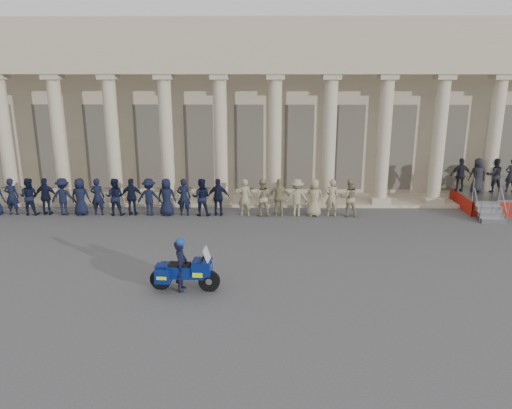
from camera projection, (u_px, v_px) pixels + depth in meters
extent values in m
plane|color=#424245|center=(241.00, 268.00, 17.03)|extent=(90.00, 90.00, 0.00)
cube|color=tan|center=(251.00, 103.00, 30.27)|extent=(40.00, 10.00, 9.00)
cube|color=tan|center=(248.00, 199.00, 25.49)|extent=(40.00, 2.60, 0.15)
cube|color=tan|center=(247.00, 63.00, 22.91)|extent=(35.80, 1.00, 1.00)
cube|color=tan|center=(247.00, 38.00, 22.62)|extent=(35.80, 1.00, 1.20)
cube|color=tan|center=(13.00, 198.00, 24.83)|extent=(0.90, 0.90, 0.30)
cylinder|color=tan|center=(5.00, 139.00, 24.04)|extent=(0.64, 0.64, 5.60)
cube|color=tan|center=(65.00, 198.00, 24.79)|extent=(0.90, 0.90, 0.30)
cylinder|color=tan|center=(59.00, 139.00, 24.00)|extent=(0.64, 0.64, 5.60)
cube|color=tan|center=(52.00, 77.00, 23.22)|extent=(0.85, 0.85, 0.24)
cube|color=tan|center=(117.00, 198.00, 24.75)|extent=(0.90, 0.90, 0.30)
cylinder|color=tan|center=(113.00, 139.00, 23.96)|extent=(0.64, 0.64, 5.60)
cube|color=tan|center=(108.00, 77.00, 23.18)|extent=(0.85, 0.85, 0.24)
cube|color=tan|center=(169.00, 199.00, 24.71)|extent=(0.90, 0.90, 0.30)
cylinder|color=tan|center=(167.00, 139.00, 23.92)|extent=(0.64, 0.64, 5.60)
cube|color=tan|center=(163.00, 77.00, 23.14)|extent=(0.85, 0.85, 0.24)
cube|color=tan|center=(222.00, 199.00, 24.67)|extent=(0.90, 0.90, 0.30)
cylinder|color=tan|center=(221.00, 139.00, 23.88)|extent=(0.64, 0.64, 5.60)
cube|color=tan|center=(219.00, 77.00, 23.10)|extent=(0.85, 0.85, 0.24)
cube|color=tan|center=(274.00, 199.00, 24.64)|extent=(0.90, 0.90, 0.30)
cylinder|color=tan|center=(275.00, 140.00, 23.84)|extent=(0.64, 0.64, 5.60)
cube|color=tan|center=(275.00, 77.00, 23.06)|extent=(0.85, 0.85, 0.24)
cube|color=tan|center=(327.00, 199.00, 24.60)|extent=(0.90, 0.90, 0.30)
cylinder|color=tan|center=(329.00, 140.00, 23.80)|extent=(0.64, 0.64, 5.60)
cube|color=tan|center=(332.00, 77.00, 23.02)|extent=(0.85, 0.85, 0.24)
cube|color=tan|center=(380.00, 200.00, 24.56)|extent=(0.90, 0.90, 0.30)
cylinder|color=tan|center=(384.00, 140.00, 23.76)|extent=(0.64, 0.64, 5.60)
cube|color=tan|center=(388.00, 77.00, 22.98)|extent=(0.85, 0.85, 0.24)
cube|color=tan|center=(433.00, 200.00, 24.52)|extent=(0.90, 0.90, 0.30)
cylinder|color=tan|center=(439.00, 140.00, 23.72)|extent=(0.64, 0.64, 5.60)
cube|color=tan|center=(445.00, 77.00, 22.94)|extent=(0.85, 0.85, 0.24)
cube|color=tan|center=(486.00, 200.00, 24.48)|extent=(0.90, 0.90, 0.30)
cylinder|color=tan|center=(493.00, 140.00, 23.68)|extent=(0.64, 0.64, 5.60)
cube|color=tan|center=(502.00, 77.00, 22.90)|extent=(0.85, 0.85, 0.24)
cube|color=black|center=(2.00, 147.00, 26.19)|extent=(1.30, 0.12, 4.20)
cube|color=black|center=(51.00, 147.00, 26.15)|extent=(1.30, 0.12, 4.20)
cube|color=black|center=(100.00, 147.00, 26.11)|extent=(1.30, 0.12, 4.20)
cube|color=black|center=(150.00, 147.00, 26.07)|extent=(1.30, 0.12, 4.20)
cube|color=black|center=(199.00, 147.00, 26.04)|extent=(1.30, 0.12, 4.20)
cube|color=black|center=(249.00, 147.00, 26.00)|extent=(1.30, 0.12, 4.20)
cube|color=black|center=(299.00, 148.00, 25.96)|extent=(1.30, 0.12, 4.20)
cube|color=black|center=(349.00, 148.00, 25.92)|extent=(1.30, 0.12, 4.20)
cube|color=black|center=(399.00, 148.00, 25.88)|extent=(1.30, 0.12, 4.20)
cube|color=black|center=(449.00, 148.00, 25.84)|extent=(1.30, 0.12, 4.20)
cube|color=black|center=(500.00, 148.00, 25.80)|extent=(1.30, 0.12, 4.20)
imported|color=black|center=(12.00, 196.00, 22.91)|extent=(0.63, 0.41, 1.73)
imported|color=black|center=(29.00, 196.00, 22.90)|extent=(0.84, 0.65, 1.73)
imported|color=black|center=(46.00, 197.00, 22.89)|extent=(1.01, 0.42, 1.73)
imported|color=black|center=(63.00, 197.00, 22.88)|extent=(1.12, 0.64, 1.73)
imported|color=black|center=(80.00, 197.00, 22.87)|extent=(0.84, 0.55, 1.73)
imported|color=black|center=(98.00, 197.00, 22.85)|extent=(0.63, 0.41, 1.73)
imported|color=black|center=(115.00, 197.00, 22.84)|extent=(0.84, 0.65, 1.73)
imported|color=black|center=(132.00, 197.00, 22.83)|extent=(1.01, 0.42, 1.73)
imported|color=black|center=(149.00, 197.00, 22.82)|extent=(1.12, 0.64, 1.73)
imported|color=black|center=(167.00, 197.00, 22.81)|extent=(0.84, 0.55, 1.73)
imported|color=black|center=(184.00, 197.00, 22.79)|extent=(0.63, 0.41, 1.73)
imported|color=black|center=(201.00, 197.00, 22.78)|extent=(0.84, 0.65, 1.73)
imported|color=black|center=(219.00, 197.00, 22.77)|extent=(1.01, 0.42, 1.73)
imported|color=gray|center=(245.00, 197.00, 22.75)|extent=(0.63, 0.41, 1.73)
imported|color=gray|center=(262.00, 197.00, 22.74)|extent=(0.84, 0.65, 1.73)
imported|color=gray|center=(279.00, 197.00, 22.73)|extent=(1.01, 0.42, 1.73)
imported|color=gray|center=(297.00, 198.00, 22.71)|extent=(1.12, 0.64, 1.73)
imported|color=gray|center=(314.00, 198.00, 22.70)|extent=(0.84, 0.55, 1.73)
imported|color=gray|center=(332.00, 198.00, 22.69)|extent=(0.63, 0.41, 1.73)
imported|color=gray|center=(349.00, 198.00, 22.68)|extent=(0.84, 0.65, 1.73)
cube|color=gray|center=(502.00, 194.00, 23.90)|extent=(3.95, 2.82, 0.10)
cube|color=maroon|center=(460.00, 201.00, 24.03)|extent=(0.04, 2.82, 0.70)
cube|color=gray|center=(493.00, 221.00, 21.87)|extent=(1.10, 0.28, 0.20)
cube|color=gray|center=(491.00, 215.00, 22.08)|extent=(1.10, 0.28, 0.20)
cube|color=gray|center=(489.00, 208.00, 22.30)|extent=(1.10, 0.28, 0.20)
cube|color=gray|center=(487.00, 203.00, 22.51)|extent=(1.10, 0.28, 0.20)
cylinder|color=gray|center=(491.00, 176.00, 25.06)|extent=(3.95, 0.04, 0.04)
imported|color=black|center=(461.00, 175.00, 23.89)|extent=(0.95, 0.40, 1.62)
imported|color=black|center=(478.00, 175.00, 23.88)|extent=(0.79, 0.52, 1.62)
imported|color=black|center=(494.00, 175.00, 23.86)|extent=(0.79, 0.61, 1.62)
imported|color=black|center=(511.00, 175.00, 23.85)|extent=(0.59, 0.39, 1.62)
cylinder|color=black|center=(209.00, 281.00, 15.20)|extent=(0.67, 0.19, 0.66)
cylinder|color=black|center=(161.00, 279.00, 15.33)|extent=(0.67, 0.19, 0.66)
cube|color=navy|center=(186.00, 271.00, 15.18)|extent=(1.18, 0.51, 0.38)
cube|color=navy|center=(202.00, 267.00, 15.10)|extent=(0.59, 0.56, 0.45)
cube|color=silver|center=(202.00, 274.00, 15.16)|extent=(0.24, 0.32, 0.12)
cube|color=#B2BFCC|center=(208.00, 257.00, 14.99)|extent=(0.24, 0.48, 0.54)
cube|color=black|center=(179.00, 265.00, 15.15)|extent=(0.68, 0.39, 0.10)
cube|color=navy|center=(162.00, 268.00, 15.23)|extent=(0.38, 0.37, 0.22)
cube|color=navy|center=(162.00, 277.00, 14.95)|extent=(0.47, 0.25, 0.40)
cube|color=#CBF30C|center=(162.00, 277.00, 14.95)|extent=(0.32, 0.26, 0.10)
cube|color=navy|center=(168.00, 268.00, 15.57)|extent=(0.47, 0.25, 0.40)
cube|color=#CBF30C|center=(168.00, 268.00, 15.57)|extent=(0.32, 0.26, 0.10)
cylinder|color=silver|center=(172.00, 277.00, 15.54)|extent=(0.61, 0.15, 0.10)
cylinder|color=black|center=(202.00, 259.00, 15.03)|extent=(0.09, 0.70, 0.04)
imported|color=black|center=(181.00, 266.00, 15.15)|extent=(0.43, 0.61, 1.60)
sphere|color=navy|center=(180.00, 242.00, 14.95)|extent=(0.28, 0.28, 0.28)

